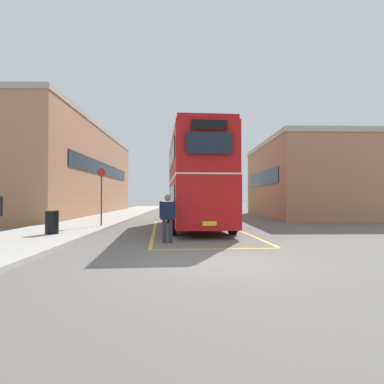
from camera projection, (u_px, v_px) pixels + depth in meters
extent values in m
plane|color=#66605B|center=(196.00, 221.00, 22.53)|extent=(135.60, 135.60, 0.00)
cube|color=#B2ADA3|center=(109.00, 217.00, 24.82)|extent=(4.00, 57.60, 0.14)
cube|color=#AD7A56|center=(71.00, 174.00, 30.03)|extent=(6.06, 24.56, 7.46)
cube|color=#19232D|center=(105.00, 170.00, 30.09)|extent=(0.06, 18.67, 1.10)
cube|color=#A89E8E|center=(71.00, 131.00, 30.09)|extent=(6.18, 24.68, 0.36)
cube|color=#AD7A56|center=(310.00, 182.00, 26.76)|extent=(7.67, 12.70, 5.65)
cube|color=#19232D|center=(262.00, 178.00, 26.70)|extent=(0.06, 9.65, 1.10)
cube|color=#BCB29E|center=(309.00, 145.00, 26.80)|extent=(7.79, 12.82, 0.36)
cylinder|color=black|center=(169.00, 215.00, 20.06)|extent=(0.36, 1.02, 1.00)
cylinder|color=black|center=(211.00, 215.00, 20.29)|extent=(0.36, 1.02, 1.00)
cylinder|color=black|center=(173.00, 223.00, 13.93)|extent=(0.36, 1.02, 1.00)
cylinder|color=black|center=(232.00, 223.00, 14.17)|extent=(0.36, 1.02, 1.00)
cube|color=#B71414|center=(195.00, 201.00, 17.13)|extent=(3.22, 10.08, 2.10)
cube|color=#B71414|center=(195.00, 161.00, 17.16)|extent=(3.20, 9.88, 2.10)
cube|color=#B71414|center=(195.00, 138.00, 17.18)|extent=(3.10, 9.78, 0.20)
cube|color=white|center=(195.00, 181.00, 17.14)|extent=(3.24, 9.99, 0.14)
cube|color=#19232D|center=(171.00, 195.00, 17.02)|extent=(0.65, 8.12, 0.84)
cube|color=#19232D|center=(171.00, 158.00, 17.04)|extent=(0.65, 8.12, 0.84)
cube|color=#19232D|center=(219.00, 195.00, 17.25)|extent=(0.65, 8.12, 0.84)
cube|color=#19232D|center=(219.00, 159.00, 17.28)|extent=(0.65, 8.12, 0.84)
cube|color=#19232D|center=(209.00, 143.00, 12.20)|extent=(1.73, 0.17, 0.80)
cube|color=black|center=(209.00, 125.00, 12.21)|extent=(1.36, 0.14, 0.36)
cube|color=#19232D|center=(188.00, 194.00, 22.09)|extent=(1.97, 0.19, 1.00)
cube|color=yellow|center=(209.00, 223.00, 12.16)|extent=(0.52, 0.07, 0.16)
cylinder|color=black|center=(202.00, 206.00, 40.13)|extent=(0.29, 0.93, 0.92)
cylinder|color=black|center=(222.00, 206.00, 40.09)|extent=(0.29, 0.93, 0.92)
cylinder|color=black|center=(203.00, 208.00, 34.71)|extent=(0.29, 0.93, 0.92)
cylinder|color=black|center=(226.00, 208.00, 34.67)|extent=(0.29, 0.93, 0.92)
cube|color=silver|center=(213.00, 197.00, 37.42)|extent=(2.65, 9.11, 2.60)
cube|color=silver|center=(213.00, 185.00, 37.44)|extent=(2.50, 8.75, 0.12)
cube|color=#19232D|center=(203.00, 194.00, 37.44)|extent=(0.29, 7.23, 0.96)
cube|color=#19232D|center=(224.00, 194.00, 37.40)|extent=(0.29, 7.23, 0.96)
cube|color=#19232D|center=(212.00, 195.00, 41.96)|extent=(1.86, 0.11, 1.10)
cylinder|color=#2D2D38|center=(171.00, 231.00, 11.55)|extent=(0.14, 0.14, 0.82)
cylinder|color=#2D2D38|center=(164.00, 231.00, 11.54)|extent=(0.14, 0.14, 0.82)
cube|color=#141938|center=(168.00, 211.00, 11.55)|extent=(0.48, 0.23, 0.62)
cylinder|color=#141938|center=(174.00, 210.00, 11.56)|extent=(0.09, 0.09, 0.59)
cylinder|color=#141938|center=(161.00, 210.00, 11.55)|extent=(0.09, 0.09, 0.59)
sphere|color=#8C6647|center=(168.00, 198.00, 11.54)|extent=(0.22, 0.22, 0.22)
cylinder|color=black|center=(52.00, 222.00, 13.11)|extent=(0.51, 0.51, 0.91)
cylinder|color=olive|center=(52.00, 210.00, 13.11)|extent=(0.54, 0.54, 0.04)
cylinder|color=#4C4C51|center=(101.00, 197.00, 17.09)|extent=(0.08, 0.08, 2.93)
cylinder|color=red|center=(101.00, 172.00, 17.11)|extent=(0.44, 0.12, 0.44)
cube|color=gold|center=(154.00, 230.00, 15.93)|extent=(1.03, 11.90, 0.01)
cube|color=gold|center=(237.00, 229.00, 16.30)|extent=(1.03, 11.90, 0.01)
cube|color=gold|center=(216.00, 249.00, 10.18)|extent=(4.19, 0.44, 0.01)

